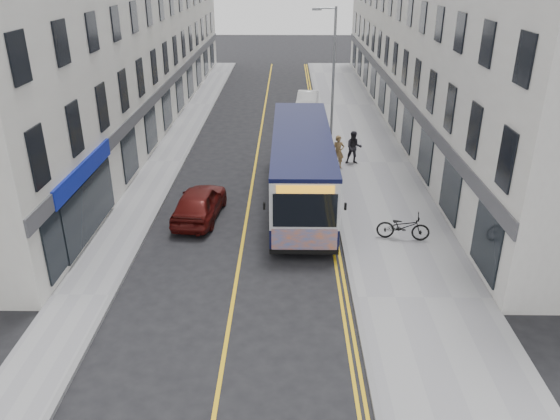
{
  "coord_description": "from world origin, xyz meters",
  "views": [
    {
      "loc": [
        1.76,
        -16.31,
        10.11
      ],
      "look_at": [
        1.49,
        2.35,
        1.6
      ],
      "focal_mm": 35.0,
      "sensor_mm": 36.0,
      "label": 1
    }
  ],
  "objects_px": {
    "bicycle": "(403,227)",
    "pedestrian_near": "(338,152)",
    "car_maroon": "(199,203)",
    "streetlamp": "(332,76)",
    "car_white": "(307,101)",
    "city_bus": "(301,165)",
    "pedestrian_far": "(354,148)"
  },
  "relations": [
    {
      "from": "bicycle",
      "to": "pedestrian_near",
      "type": "relative_size",
      "value": 1.17
    },
    {
      "from": "car_maroon",
      "to": "streetlamp",
      "type": "bearing_deg",
      "value": -118.66
    },
    {
      "from": "car_white",
      "to": "streetlamp",
      "type": "bearing_deg",
      "value": -77.8
    },
    {
      "from": "city_bus",
      "to": "car_maroon",
      "type": "distance_m",
      "value": 4.89
    },
    {
      "from": "city_bus",
      "to": "car_white",
      "type": "distance_m",
      "value": 17.02
    },
    {
      "from": "pedestrian_near",
      "to": "car_maroon",
      "type": "bearing_deg",
      "value": -139.37
    },
    {
      "from": "car_maroon",
      "to": "bicycle",
      "type": "bearing_deg",
      "value": 171.71
    },
    {
      "from": "car_white",
      "to": "pedestrian_near",
      "type": "bearing_deg",
      "value": -77.91
    },
    {
      "from": "pedestrian_near",
      "to": "pedestrian_far",
      "type": "height_order",
      "value": "pedestrian_far"
    },
    {
      "from": "pedestrian_near",
      "to": "car_maroon",
      "type": "relative_size",
      "value": 0.41
    },
    {
      "from": "city_bus",
      "to": "car_maroon",
      "type": "relative_size",
      "value": 2.64
    },
    {
      "from": "city_bus",
      "to": "car_white",
      "type": "bearing_deg",
      "value": 87.26
    },
    {
      "from": "streetlamp",
      "to": "bicycle",
      "type": "relative_size",
      "value": 3.89
    },
    {
      "from": "streetlamp",
      "to": "car_white",
      "type": "distance_m",
      "value": 10.55
    },
    {
      "from": "car_maroon",
      "to": "city_bus",
      "type": "bearing_deg",
      "value": -151.08
    },
    {
      "from": "streetlamp",
      "to": "pedestrian_near",
      "type": "distance_m",
      "value": 4.47
    },
    {
      "from": "pedestrian_far",
      "to": "car_white",
      "type": "height_order",
      "value": "pedestrian_far"
    },
    {
      "from": "city_bus",
      "to": "pedestrian_far",
      "type": "relative_size",
      "value": 6.3
    },
    {
      "from": "bicycle",
      "to": "pedestrian_near",
      "type": "distance_m",
      "value": 8.4
    },
    {
      "from": "bicycle",
      "to": "pedestrian_near",
      "type": "height_order",
      "value": "pedestrian_near"
    },
    {
      "from": "pedestrian_far",
      "to": "car_white",
      "type": "xyz_separation_m",
      "value": [
        -2.13,
        12.03,
        -0.33
      ]
    },
    {
      "from": "streetlamp",
      "to": "bicycle",
      "type": "bearing_deg",
      "value": -79.08
    },
    {
      "from": "city_bus",
      "to": "pedestrian_near",
      "type": "bearing_deg",
      "value": 64.2
    },
    {
      "from": "car_white",
      "to": "pedestrian_far",
      "type": "bearing_deg",
      "value": -73.4
    },
    {
      "from": "city_bus",
      "to": "car_white",
      "type": "relative_size",
      "value": 2.71
    },
    {
      "from": "streetlamp",
      "to": "city_bus",
      "type": "bearing_deg",
      "value": -104.01
    },
    {
      "from": "bicycle",
      "to": "car_white",
      "type": "height_order",
      "value": "car_white"
    },
    {
      "from": "bicycle",
      "to": "city_bus",
      "type": "bearing_deg",
      "value": 53.85
    },
    {
      "from": "bicycle",
      "to": "car_maroon",
      "type": "distance_m",
      "value": 8.56
    },
    {
      "from": "city_bus",
      "to": "streetlamp",
      "type": "bearing_deg",
      "value": 75.99
    },
    {
      "from": "city_bus",
      "to": "car_maroon",
      "type": "xyz_separation_m",
      "value": [
        -4.39,
        -1.88,
        -1.06
      ]
    },
    {
      "from": "car_white",
      "to": "car_maroon",
      "type": "bearing_deg",
      "value": -98.86
    }
  ]
}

